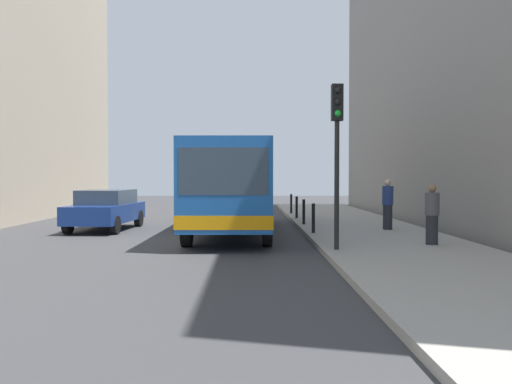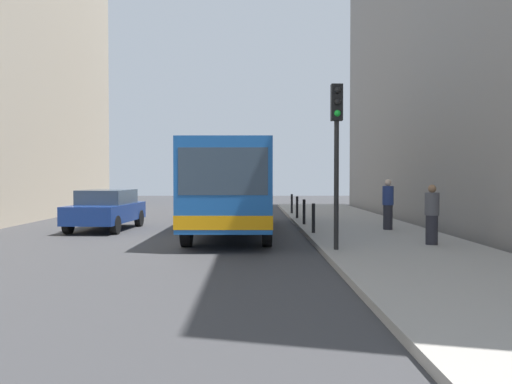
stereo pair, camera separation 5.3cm
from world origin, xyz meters
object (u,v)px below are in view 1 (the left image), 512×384
object	(u,v)px
car_beside_bus	(106,209)
pedestrian_near_signal	(432,215)
traffic_light	(337,135)
pedestrian_mid_sidewalk	(388,204)
bollard_farthest	(291,204)
bollard_mid	(304,212)
bollard_far	(297,207)
bus	(233,183)
bollard_near	(313,218)

from	to	relation	value
car_beside_bus	pedestrian_near_signal	distance (m)	11.65
car_beside_bus	traffic_light	size ratio (longest dim) A/B	1.10
traffic_light	pedestrian_mid_sidewalk	bearing A→B (deg)	63.46
pedestrian_near_signal	bollard_farthest	bearing A→B (deg)	164.15
traffic_light	bollard_farthest	distance (m)	13.78
bollard_farthest	pedestrian_near_signal	world-z (taller)	pedestrian_near_signal
bollard_mid	bollard_far	world-z (taller)	same
car_beside_bus	bollard_far	size ratio (longest dim) A/B	4.75
bus	bollard_near	world-z (taller)	bus
traffic_light	bollard_farthest	xyz separation A→B (m)	(-0.10, 13.57, -2.38)
bus	pedestrian_near_signal	xyz separation A→B (m)	(5.46, -4.82, -0.78)
bollard_far	bollard_farthest	distance (m)	3.15
bollard_near	bollard_mid	bearing A→B (deg)	90.00
pedestrian_mid_sidewalk	traffic_light	bearing A→B (deg)	-104.71
bollard_farthest	pedestrian_near_signal	distance (m)	12.91
bollard_near	bollard_mid	xyz separation A→B (m)	(0.00, 3.15, 0.00)
bollard_mid	bollard_farthest	size ratio (longest dim) A/B	1.00
traffic_light	bollard_near	world-z (taller)	traffic_light
bollard_mid	pedestrian_mid_sidewalk	world-z (taller)	pedestrian_mid_sidewalk
car_beside_bus	bollard_mid	size ratio (longest dim) A/B	4.75
car_beside_bus	pedestrian_near_signal	xyz separation A→B (m)	(10.17, -5.68, 0.16)
bollard_far	pedestrian_near_signal	world-z (taller)	pedestrian_near_signal
bollard_far	pedestrian_near_signal	bearing A→B (deg)	-73.43
bollard_mid	pedestrian_near_signal	bearing A→B (deg)	-65.93
bollard_near	bollard_far	bearing A→B (deg)	90.00
traffic_light	bus	bearing A→B (deg)	115.37
pedestrian_mid_sidewalk	bollard_farthest	bearing A→B (deg)	119.52
bollard_farthest	pedestrian_mid_sidewalk	bearing A→B (deg)	-72.31
bollard_near	bollard_far	xyz separation A→B (m)	(0.00, 6.31, 0.00)
pedestrian_near_signal	pedestrian_mid_sidewalk	bearing A→B (deg)	153.32
bollard_near	bollard_far	distance (m)	6.31
car_beside_bus	pedestrian_near_signal	bearing A→B (deg)	154.59
car_beside_bus	traffic_light	distance (m)	10.24
bollard_farthest	bollard_mid	bearing A→B (deg)	-90.00
bollard_far	bollard_farthest	size ratio (longest dim) A/B	1.00
bollard_near	pedestrian_near_signal	world-z (taller)	pedestrian_near_signal
traffic_light	pedestrian_near_signal	bearing A→B (deg)	19.89
bus	bollard_farthest	size ratio (longest dim) A/B	11.63
bollard_near	pedestrian_near_signal	xyz separation A→B (m)	(2.81, -3.13, 0.32)
bollard_mid	bollard_far	xyz separation A→B (m)	(0.00, 3.15, 0.00)
pedestrian_near_signal	pedestrian_mid_sidewalk	size ratio (longest dim) A/B	0.93
bus	bollard_farthest	world-z (taller)	bus
bollard_near	bollard_far	size ratio (longest dim) A/B	1.00
bus	pedestrian_mid_sidewalk	distance (m)	5.41
car_beside_bus	traffic_light	xyz separation A→B (m)	(7.46, -6.66, 2.22)
bollard_near	bollard_mid	size ratio (longest dim) A/B	1.00
car_beside_bus	bollard_farthest	size ratio (longest dim) A/B	4.75
bollard_near	pedestrian_near_signal	distance (m)	4.22
car_beside_bus	bus	bearing A→B (deg)	173.42
bollard_near	bollard_farthest	xyz separation A→B (m)	(0.00, 9.46, 0.00)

